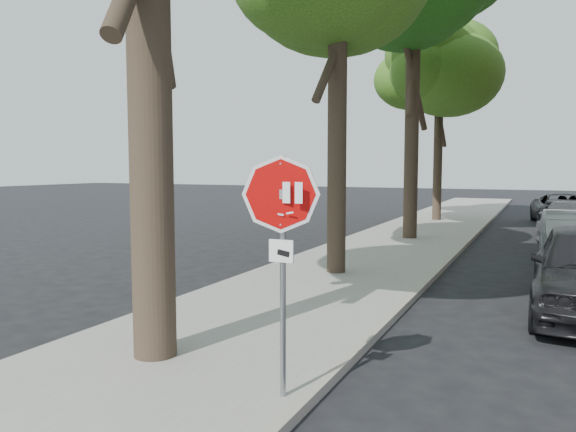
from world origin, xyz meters
The scene contains 8 objects.
ground centered at (0.00, 0.00, 0.00)m, with size 120.00×120.00×0.00m, color black.
sidewalk_left centered at (-2.50, 12.00, 0.06)m, with size 4.00×55.00×0.12m, color gray.
curb_left centered at (-0.45, 12.00, 0.07)m, with size 0.12×55.00×0.13m, color #9E9384.
stop_sign centered at (-0.70, -0.03, 1.95)m, with size 0.76×0.34×2.61m.
tree_mid_b centered at (-2.42, 14.12, 8.00)m, with size 5.88×5.46×10.36m.
tree_far centered at (-2.72, 21.11, 7.21)m, with size 5.29×4.91×9.33m.
car_c centered at (2.60, 17.01, 0.66)m, with size 1.86×4.58×1.33m, color #49494D.
car_d centered at (2.60, 22.09, 0.69)m, with size 2.30×4.98×1.38m, color black.
Camera 1 is at (1.81, -5.34, 2.62)m, focal length 35.00 mm.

